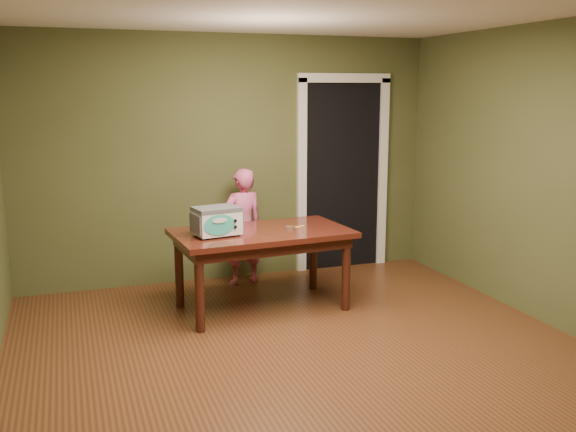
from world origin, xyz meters
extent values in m
plane|color=brown|center=(0.00, 0.00, 0.00)|extent=(5.00, 5.00, 0.00)
cube|color=#4B4F2A|center=(0.00, 2.50, 1.30)|extent=(4.50, 0.02, 2.60)
cube|color=#4B4F2A|center=(2.25, 0.00, 1.30)|extent=(0.02, 5.00, 2.60)
cube|color=white|center=(0.00, 0.00, 2.60)|extent=(4.50, 5.00, 0.02)
cube|color=black|center=(1.30, 2.80, 1.05)|extent=(0.90, 0.60, 2.10)
cube|color=black|center=(1.30, 2.48, 1.05)|extent=(0.90, 0.02, 2.10)
cube|color=white|center=(0.80, 2.47, 1.05)|extent=(0.10, 0.06, 2.20)
cube|color=white|center=(1.80, 2.47, 1.05)|extent=(0.10, 0.06, 2.20)
cube|color=white|center=(1.30, 2.47, 2.15)|extent=(1.10, 0.06, 0.10)
cube|color=#39180D|center=(0.00, 1.38, 0.72)|extent=(1.66, 1.02, 0.05)
cube|color=#34150D|center=(0.00, 1.38, 0.65)|extent=(1.53, 0.89, 0.10)
cylinder|color=#34150D|center=(-0.67, 0.98, 0.35)|extent=(0.08, 0.08, 0.70)
cylinder|color=#34150D|center=(-0.72, 1.68, 0.35)|extent=(0.08, 0.08, 0.70)
cylinder|color=#34150D|center=(0.73, 1.08, 0.35)|extent=(0.08, 0.08, 0.70)
cylinder|color=#34150D|center=(0.67, 1.78, 0.35)|extent=(0.08, 0.08, 0.70)
cylinder|color=#4C4F54|center=(-0.57, 1.19, 0.76)|extent=(0.03, 0.03, 0.02)
cylinder|color=#4C4F54|center=(-0.61, 1.39, 0.76)|extent=(0.03, 0.03, 0.02)
cylinder|color=#4C4F54|center=(-0.26, 1.24, 0.76)|extent=(0.03, 0.03, 0.02)
cylinder|color=#4C4F54|center=(-0.29, 1.45, 0.76)|extent=(0.03, 0.03, 0.02)
cube|color=silver|center=(-0.43, 1.32, 0.88)|extent=(0.43, 0.34, 0.22)
cube|color=#4C4F54|center=(-0.43, 1.32, 0.99)|extent=(0.43, 0.34, 0.03)
cube|color=#4C4F54|center=(-0.63, 1.28, 0.88)|extent=(0.06, 0.25, 0.17)
cube|color=#4C4F54|center=(-0.23, 1.35, 0.88)|extent=(0.06, 0.25, 0.17)
ellipsoid|color=teal|center=(-0.44, 1.17, 0.88)|extent=(0.29, 0.06, 0.18)
cylinder|color=black|center=(-0.29, 1.20, 0.90)|extent=(0.03, 0.02, 0.03)
cylinder|color=black|center=(-0.29, 1.20, 0.84)|extent=(0.02, 0.02, 0.02)
cylinder|color=silver|center=(0.28, 1.37, 0.76)|extent=(0.10, 0.10, 0.02)
cylinder|color=#54321C|center=(0.28, 1.37, 0.77)|extent=(0.09, 0.09, 0.01)
cube|color=#D9B95E|center=(0.35, 1.40, 0.75)|extent=(0.18, 0.09, 0.01)
imported|color=#CD5481|center=(0.04, 2.20, 0.61)|extent=(0.50, 0.38, 1.23)
camera|label=1|loc=(-1.67, -4.14, 2.03)|focal=40.00mm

